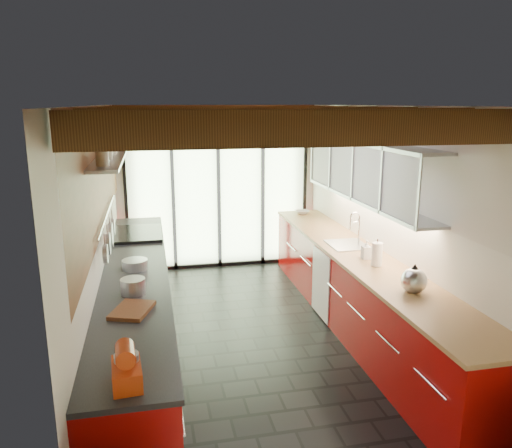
# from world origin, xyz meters

# --- Properties ---
(ground) EXTENTS (5.50, 5.50, 0.00)m
(ground) POSITION_xyz_m (0.00, 0.00, 0.00)
(ground) COLOR black
(ground) RESTS_ON ground
(room_shell) EXTENTS (5.50, 5.50, 5.50)m
(room_shell) POSITION_xyz_m (0.00, 0.00, 1.65)
(room_shell) COLOR silver
(room_shell) RESTS_ON ground
(ceiling_beams) EXTENTS (3.14, 5.06, 4.90)m
(ceiling_beams) POSITION_xyz_m (-0.00, 0.38, 2.46)
(ceiling_beams) COLOR #593316
(ceiling_beams) RESTS_ON ground
(glass_door) EXTENTS (2.95, 0.10, 2.90)m
(glass_door) POSITION_xyz_m (0.00, 2.69, 1.66)
(glass_door) COLOR #C6EAAD
(glass_door) RESTS_ON ground
(left_counter) EXTENTS (0.68, 5.00, 0.92)m
(left_counter) POSITION_xyz_m (-1.28, 0.00, 0.46)
(left_counter) COLOR #970A09
(left_counter) RESTS_ON ground
(range_stove) EXTENTS (0.66, 0.90, 0.97)m
(range_stove) POSITION_xyz_m (-1.28, 1.45, 0.47)
(range_stove) COLOR silver
(range_stove) RESTS_ON ground
(right_counter) EXTENTS (0.68, 5.00, 0.92)m
(right_counter) POSITION_xyz_m (1.27, 0.00, 0.46)
(right_counter) COLOR #970A09
(right_counter) RESTS_ON ground
(sink_assembly) EXTENTS (0.45, 0.52, 0.43)m
(sink_assembly) POSITION_xyz_m (1.29, 0.40, 0.96)
(sink_assembly) COLOR silver
(sink_assembly) RESTS_ON right_counter
(upper_cabinets_right) EXTENTS (0.34, 3.00, 3.00)m
(upper_cabinets_right) POSITION_xyz_m (1.43, 0.30, 1.85)
(upper_cabinets_right) COLOR silver
(upper_cabinets_right) RESTS_ON ground
(left_wall_fixtures) EXTENTS (0.28, 2.60, 0.96)m
(left_wall_fixtures) POSITION_xyz_m (-1.47, 0.14, 1.88)
(left_wall_fixtures) COLOR silver
(left_wall_fixtures) RESTS_ON ground
(stand_mixer) EXTENTS (0.20, 0.32, 0.28)m
(stand_mixer) POSITION_xyz_m (-1.27, -2.24, 1.03)
(stand_mixer) COLOR red
(stand_mixer) RESTS_ON left_counter
(pot_large) EXTENTS (0.28, 0.28, 0.14)m
(pot_large) POSITION_xyz_m (-1.27, -0.69, 0.99)
(pot_large) COLOR silver
(pot_large) RESTS_ON left_counter
(pot_small) EXTENTS (0.33, 0.33, 0.10)m
(pot_small) POSITION_xyz_m (-1.27, 0.02, 0.97)
(pot_small) COLOR silver
(pot_small) RESTS_ON left_counter
(cutting_board) EXTENTS (0.40, 0.47, 0.03)m
(cutting_board) POSITION_xyz_m (-1.27, -1.12, 0.94)
(cutting_board) COLOR brown
(cutting_board) RESTS_ON left_counter
(kettle) EXTENTS (0.29, 0.32, 0.29)m
(kettle) POSITION_xyz_m (1.27, -1.20, 1.05)
(kettle) COLOR silver
(kettle) RESTS_ON right_counter
(paper_towel) EXTENTS (0.15, 0.15, 0.31)m
(paper_towel) POSITION_xyz_m (1.27, -0.42, 1.05)
(paper_towel) COLOR white
(paper_towel) RESTS_ON right_counter
(soap_bottle) EXTENTS (0.10, 0.10, 0.22)m
(soap_bottle) POSITION_xyz_m (1.27, -0.16, 1.03)
(soap_bottle) COLOR silver
(soap_bottle) RESTS_ON right_counter
(bowl) EXTENTS (0.25, 0.25, 0.05)m
(bowl) POSITION_xyz_m (1.27, 2.25, 0.95)
(bowl) COLOR silver
(bowl) RESTS_ON right_counter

